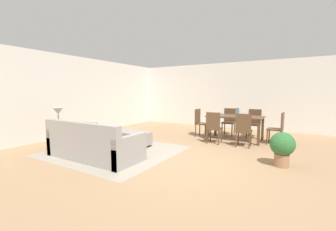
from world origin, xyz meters
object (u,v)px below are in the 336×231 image
at_px(dining_chair_head_west, 200,121).
at_px(vase_centerpiece, 238,112).
at_px(dining_table, 235,119).
at_px(side_table, 59,132).
at_px(dining_chair_far_left, 229,120).
at_px(dining_chair_near_left, 214,126).
at_px(dining_chair_near_right, 244,128).
at_px(dining_chair_head_east, 278,127).
at_px(ottoman_table, 131,138).
at_px(table_lamp, 58,112).
at_px(dining_chair_far_right, 254,121).
at_px(couch, 93,146).
at_px(potted_plant, 282,147).

relative_size(dining_chair_head_west, vase_centerpiece, 3.76).
bearing_deg(dining_table, side_table, -136.99).
bearing_deg(vase_centerpiece, dining_chair_head_west, -177.95).
xyz_separation_m(dining_chair_far_left, vase_centerpiece, (0.46, -0.75, 0.36)).
bearing_deg(side_table, vase_centerpiece, 42.92).
bearing_deg(dining_chair_head_west, dining_chair_near_left, -47.38).
distance_m(side_table, vase_centerpiece, 5.15).
distance_m(dining_chair_near_left, dining_chair_near_right, 0.82).
bearing_deg(side_table, dining_chair_head_east, 35.22).
bearing_deg(dining_chair_near_right, ottoman_table, -151.77).
bearing_deg(dining_chair_near_left, table_lamp, -141.54).
bearing_deg(dining_chair_far_right, couch, -121.81).
relative_size(dining_chair_far_right, dining_chair_head_west, 1.00).
xyz_separation_m(vase_centerpiece, potted_plant, (1.36, -2.05, -0.47)).
relative_size(dining_table, dining_chair_far_right, 1.76).
bearing_deg(vase_centerpiece, ottoman_table, -135.60).
bearing_deg(potted_plant, dining_chair_head_east, 96.12).
relative_size(dining_chair_far_right, potted_plant, 1.32).
height_order(dining_chair_far_left, dining_chair_head_east, same).
xyz_separation_m(ottoman_table, dining_chair_near_right, (2.71, 1.46, 0.29)).
bearing_deg(ottoman_table, dining_chair_near_left, 37.03).
bearing_deg(dining_chair_far_left, ottoman_table, -121.77).
distance_m(dining_chair_near_left, dining_chair_far_left, 1.62).
bearing_deg(potted_plant, couch, -157.19).
bearing_deg(vase_centerpiece, dining_table, -142.56).
height_order(dining_table, dining_chair_far_left, dining_chair_far_left).
distance_m(side_table, table_lamp, 0.53).
bearing_deg(dining_chair_head_west, dining_chair_far_left, 46.18).
xyz_separation_m(side_table, dining_chair_near_left, (3.30, 2.62, 0.07)).
distance_m(dining_table, dining_chair_head_west, 1.17).
height_order(dining_chair_near_left, dining_chair_head_east, same).
xyz_separation_m(ottoman_table, dining_chair_far_right, (2.72, 3.06, 0.29)).
xyz_separation_m(side_table, dining_chair_head_east, (4.91, 3.46, 0.07)).
xyz_separation_m(table_lamp, potted_plant, (5.12, 1.45, -0.57)).
height_order(dining_chair_head_west, vase_centerpiece, vase_centerpiece).
relative_size(ottoman_table, dining_chair_near_left, 1.20).
xyz_separation_m(dining_chair_near_right, dining_chair_far_left, (-0.82, 1.59, 0.00)).
xyz_separation_m(couch, vase_centerpiece, (2.34, 3.60, 0.59)).
relative_size(side_table, dining_chair_far_right, 0.61).
relative_size(couch, ottoman_table, 2.02).
xyz_separation_m(ottoman_table, vase_centerpiece, (2.35, 2.30, 0.65)).
bearing_deg(dining_chair_near_left, ottoman_table, -142.97).
bearing_deg(dining_chair_near_left, dining_chair_far_right, 63.20).
height_order(ottoman_table, dining_table, dining_table).
bearing_deg(dining_chair_near_left, vase_centerpiece, 62.35).
distance_m(ottoman_table, dining_chair_head_east, 4.18).
relative_size(dining_table, vase_centerpiece, 6.64).
bearing_deg(dining_chair_near_left, side_table, -141.54).
height_order(dining_chair_head_east, vase_centerpiece, vase_centerpiece).
height_order(dining_chair_head_east, dining_chair_head_west, same).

